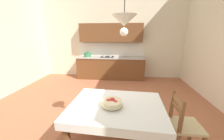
% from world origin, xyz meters
% --- Properties ---
extents(ground_plane, '(6.42, 6.28, 0.10)m').
position_xyz_m(ground_plane, '(0.00, 0.00, -0.05)').
color(ground_plane, '#A86042').
extents(wall_back, '(6.42, 0.12, 3.96)m').
position_xyz_m(wall_back, '(0.00, 2.90, 1.98)').
color(wall_back, beige).
rests_on(wall_back, ground_plane).
extents(kitchen_cabinetry, '(2.74, 0.63, 2.20)m').
position_xyz_m(kitchen_cabinetry, '(-0.00, 2.57, 0.86)').
color(kitchen_cabinetry, brown).
rests_on(kitchen_cabinetry, ground_plane).
extents(dining_table, '(1.46, 1.10, 0.75)m').
position_xyz_m(dining_table, '(0.48, -0.90, 0.64)').
color(dining_table, brown).
rests_on(dining_table, ground_plane).
extents(dining_chair_window_side, '(0.42, 0.42, 0.93)m').
position_xyz_m(dining_chair_window_side, '(1.51, -0.86, 0.44)').
color(dining_chair_window_side, '#D1BC89').
rests_on(dining_chair_window_side, ground_plane).
extents(fruit_bowl, '(0.30, 0.30, 0.12)m').
position_xyz_m(fruit_bowl, '(0.41, -0.96, 0.81)').
color(fruit_bowl, beige).
rests_on(fruit_bowl, dining_table).
extents(pendant_lamp, '(0.32, 0.32, 0.80)m').
position_xyz_m(pendant_lamp, '(0.57, -0.90, 1.94)').
color(pendant_lamp, black).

